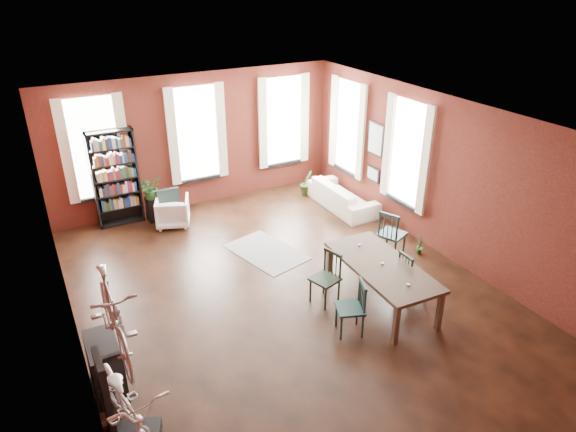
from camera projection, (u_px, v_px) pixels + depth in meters
room at (281, 170)px, 8.99m from camera, size 9.00×9.04×3.22m
dining_table at (380, 283)px, 8.92m from camera, size 1.13×2.29×0.77m
dining_chair_a at (350, 308)px, 8.14m from camera, size 0.55×0.55×0.93m
dining_chair_b at (325, 279)px, 8.88m from camera, size 0.54×0.54×0.94m
dining_chair_c at (412, 275)px, 9.05m from camera, size 0.42×0.42×0.89m
dining_chair_d at (392, 234)px, 10.28m from camera, size 0.63×0.63×1.03m
bookshelf at (115, 178)px, 11.40m from camera, size 1.00×0.32×2.20m
white_armchair at (173, 210)px, 11.61m from camera, size 0.91×0.88×0.74m
cream_sofa at (342, 192)px, 12.46m from camera, size 0.61×2.08×0.81m
striped_rug at (266, 252)px, 10.65m from camera, size 1.42×1.87×0.01m
bike_wall_rack at (106, 400)px, 6.18m from camera, size 0.16×0.60×1.30m
console_table at (106, 366)px, 7.05m from camera, size 0.40×0.80×0.80m
plant_stand at (153, 209)px, 11.87m from camera, size 0.31×0.31×0.57m
plant_by_sofa at (306, 189)px, 13.29m from camera, size 0.58×0.73×0.29m
plant_small at (419, 250)px, 10.56m from camera, size 0.49×0.45×0.16m
bicycle_floor at (123, 378)px, 5.82m from camera, size 0.80×1.10×1.95m
bicycle_hung at (109, 292)px, 5.63m from camera, size 0.47×1.00×1.66m
plant_on_stand at (151, 190)px, 11.61m from camera, size 0.64×0.67×0.43m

